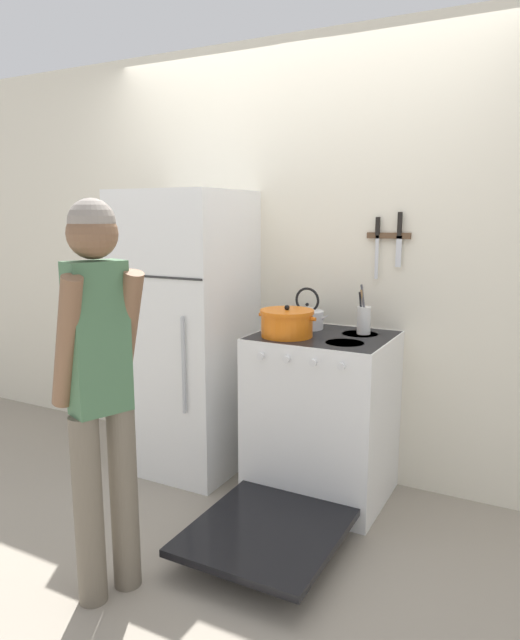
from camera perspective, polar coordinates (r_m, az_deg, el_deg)
ground_plane at (r=3.74m, az=3.46°, el=-13.97°), size 14.00×14.00×0.00m
wall_back at (r=3.44m, az=3.90°, el=5.91°), size 10.00×0.06×2.55m
refrigerator at (r=3.49m, az=-7.37°, el=-1.24°), size 0.69×0.66×1.69m
stove_range at (r=3.17m, az=5.96°, el=-9.81°), size 0.72×1.34×0.91m
dutch_oven_pot at (r=3.01m, az=2.71°, el=-0.30°), size 0.33×0.29×0.17m
tea_kettle at (r=3.23m, az=4.75°, el=0.35°), size 0.23×0.19×0.23m
utensil_jar at (r=3.12m, az=10.34°, el=0.13°), size 0.07×0.07×0.27m
person at (r=2.31m, az=-15.70°, el=-5.78°), size 0.34×0.39×1.61m
wall_knife_strip at (r=3.20m, az=12.78°, el=8.31°), size 0.24×0.03×0.37m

